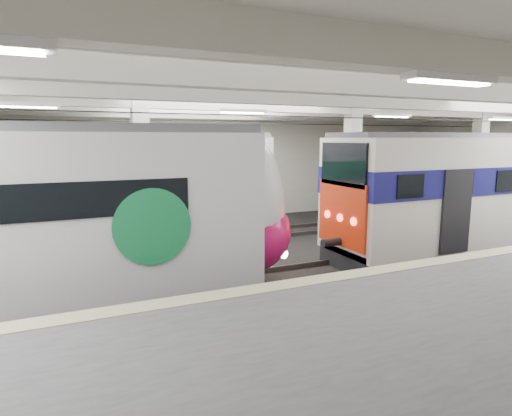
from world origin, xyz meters
name	(u,v)px	position (x,y,z in m)	size (l,w,h in m)	color
station_hall	(301,174)	(0.00, -1.74, 3.24)	(36.00, 24.00, 5.75)	black
modern_emu	(41,224)	(-5.79, 0.00, 2.18)	(13.69, 2.83, 4.42)	silver
older_rer	(487,190)	(8.82, 0.00, 2.24)	(12.87, 2.84, 4.27)	silver
far_train	(85,192)	(-4.60, 5.50, 2.23)	(13.53, 3.32, 4.31)	silver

